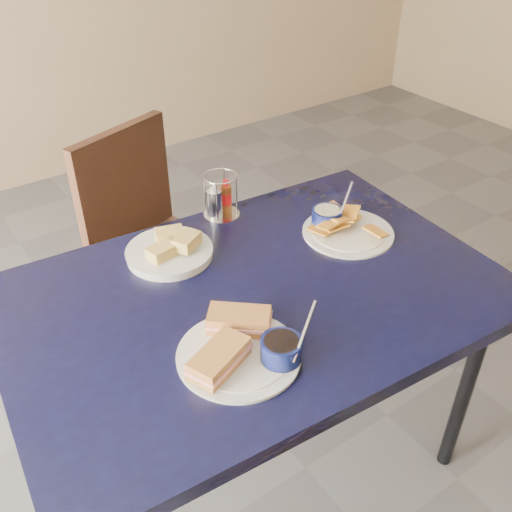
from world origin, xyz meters
TOP-DOWN VIEW (x-y plane):
  - ground at (0.00, 0.00)m, footprint 6.00×6.00m
  - dining_table at (-0.14, 0.09)m, footprint 1.29×0.91m
  - chair_far at (-0.06, 0.85)m, footprint 0.53×0.52m
  - sandwich_plate at (-0.29, -0.08)m, footprint 0.30×0.28m
  - plantain_plate at (0.22, 0.17)m, footprint 0.26×0.26m
  - bread_basket at (-0.24, 0.34)m, footprint 0.23×0.23m
  - condiment_caddy at (-0.02, 0.45)m, footprint 0.11×0.11m

SIDE VIEW (x-z plane):
  - ground at x=0.00m, z-range 0.00..0.00m
  - chair_far at x=-0.06m, z-range 0.06..0.95m
  - dining_table at x=-0.14m, z-range 0.31..1.06m
  - bread_basket at x=-0.24m, z-range 0.74..0.80m
  - plantain_plate at x=0.22m, z-range 0.71..0.83m
  - sandwich_plate at x=-0.29m, z-range 0.72..0.83m
  - condiment_caddy at x=-0.02m, z-range 0.74..0.87m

